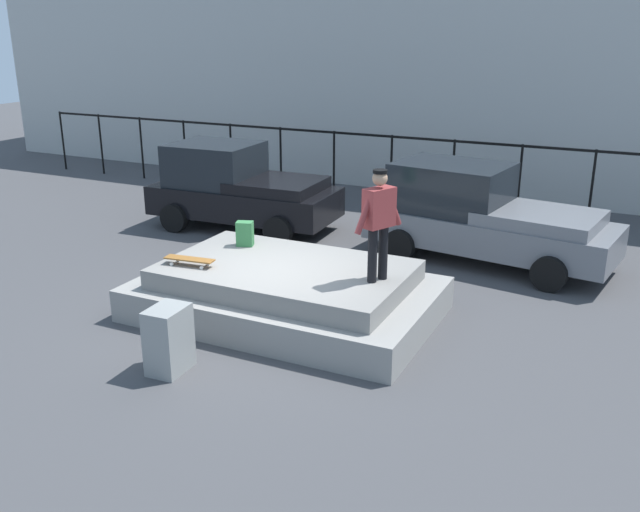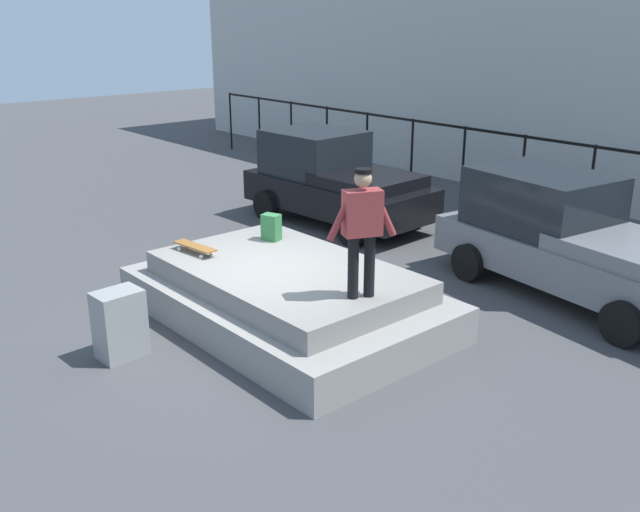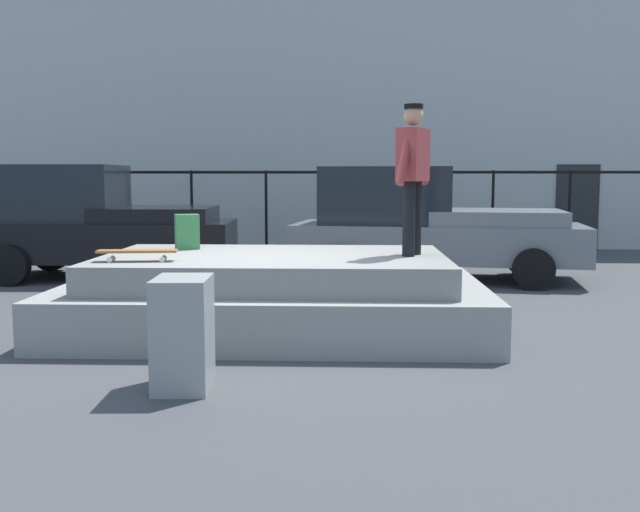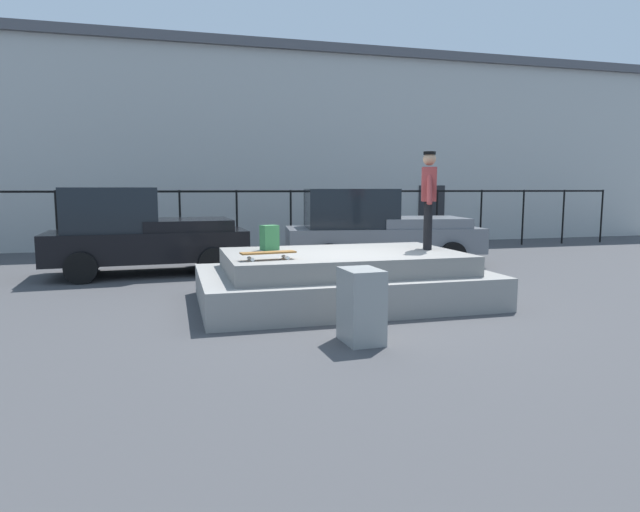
# 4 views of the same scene
# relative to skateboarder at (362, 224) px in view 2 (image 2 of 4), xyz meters

# --- Properties ---
(ground_plane) EXTENTS (60.00, 60.00, 0.00)m
(ground_plane) POSITION_rel_skateboarder_xyz_m (-1.66, -0.30, -1.82)
(ground_plane) COLOR #424244
(concrete_ledge) EXTENTS (4.70, 2.96, 0.84)m
(concrete_ledge) POSITION_rel_skateboarder_xyz_m (-1.55, -0.00, -1.43)
(concrete_ledge) COLOR gray
(concrete_ledge) RESTS_ON ground_plane
(skateboarder) EXTENTS (0.46, 0.88, 1.68)m
(skateboarder) POSITION_rel_skateboarder_xyz_m (0.00, 0.00, 0.00)
(skateboarder) COLOR black
(skateboarder) RESTS_ON concrete_ledge
(skateboard) EXTENTS (0.84, 0.30, 0.12)m
(skateboard) POSITION_rel_skateboarder_xyz_m (-2.92, -0.68, -0.87)
(skateboard) COLOR brown
(skateboard) RESTS_ON concrete_ledge
(backpack) EXTENTS (0.33, 0.28, 0.43)m
(backpack) POSITION_rel_skateboarder_xyz_m (-2.67, 0.60, -0.76)
(backpack) COLOR #33723F
(backpack) RESTS_ON concrete_ledge
(car_black_pickup_near) EXTENTS (4.31, 2.22, 1.92)m
(car_black_pickup_near) POSITION_rel_skateboarder_xyz_m (-4.97, 3.99, -0.89)
(car_black_pickup_near) COLOR black
(car_black_pickup_near) RESTS_ON ground_plane
(car_grey_pickup_mid) EXTENTS (4.97, 2.53, 1.88)m
(car_grey_pickup_mid) POSITION_rel_skateboarder_xyz_m (0.59, 4.06, -0.90)
(car_grey_pickup_mid) COLOR slate
(car_grey_pickup_mid) RESTS_ON ground_plane
(utility_box) EXTENTS (0.47, 0.62, 0.92)m
(utility_box) POSITION_rel_skateboarder_xyz_m (-2.06, -2.38, -1.36)
(utility_box) COLOR gray
(utility_box) RESTS_ON ground_plane
(fence_row) EXTENTS (24.06, 0.06, 1.85)m
(fence_row) POSITION_rel_skateboarder_xyz_m (-1.66, 7.27, -0.58)
(fence_row) COLOR black
(fence_row) RESTS_ON ground_plane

